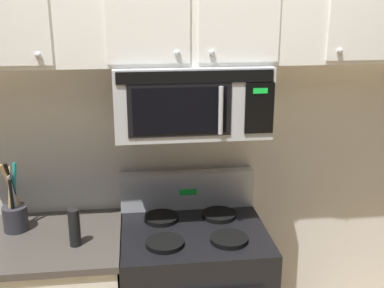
# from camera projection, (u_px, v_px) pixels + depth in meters

# --- Properties ---
(back_wall) EXTENTS (5.20, 0.10, 2.70)m
(back_wall) POSITION_uv_depth(u_px,v_px,m) (185.00, 129.00, 2.70)
(back_wall) COLOR silver
(back_wall) RESTS_ON ground_plane
(over_range_microwave) EXTENTS (0.76, 0.43, 0.35)m
(over_range_microwave) POSITION_uv_depth(u_px,v_px,m) (191.00, 99.00, 2.40)
(over_range_microwave) COLOR #B7BABF
(upper_cabinets) EXTENTS (2.50, 0.36, 0.55)m
(upper_cabinets) POSITION_uv_depth(u_px,v_px,m) (190.00, 6.00, 2.30)
(upper_cabinets) COLOR white
(utensil_crock_charcoal) EXTENTS (0.13, 0.13, 0.37)m
(utensil_crock_charcoal) POSITION_uv_depth(u_px,v_px,m) (15.00, 213.00, 2.46)
(utensil_crock_charcoal) COLOR #2D2D33
(utensil_crock_charcoal) RESTS_ON counter_segment
(pepper_mill) EXTENTS (0.06, 0.06, 0.19)m
(pepper_mill) POSITION_uv_depth(u_px,v_px,m) (74.00, 228.00, 2.31)
(pepper_mill) COLOR black
(pepper_mill) RESTS_ON counter_segment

